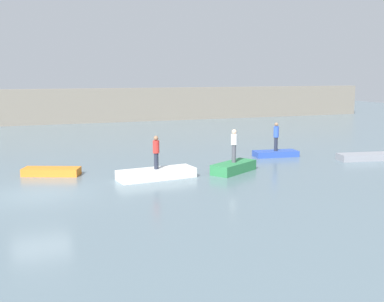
% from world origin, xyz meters
% --- Properties ---
extents(ground_plane, '(120.00, 120.00, 0.00)m').
position_xyz_m(ground_plane, '(0.00, 0.00, 0.00)').
color(ground_plane, slate).
extents(embankment_wall, '(80.00, 1.20, 3.58)m').
position_xyz_m(embankment_wall, '(0.00, 29.71, 1.79)').
color(embankment_wall, gray).
rests_on(embankment_wall, ground_plane).
extents(rowboat_orange, '(3.02, 1.99, 0.39)m').
position_xyz_m(rowboat_orange, '(0.81, 3.84, 0.19)').
color(rowboat_orange, orange).
rests_on(rowboat_orange, ground_plane).
extents(rowboat_white, '(3.98, 1.71, 0.48)m').
position_xyz_m(rowboat_white, '(5.63, 1.20, 0.24)').
color(rowboat_white, white).
rests_on(rowboat_white, ground_plane).
extents(rowboat_green, '(2.98, 2.41, 0.53)m').
position_xyz_m(rowboat_green, '(9.88, 1.27, 0.27)').
color(rowboat_green, '#2D7F47').
rests_on(rowboat_green, ground_plane).
extents(rowboat_blue, '(2.86, 1.45, 0.36)m').
position_xyz_m(rowboat_blue, '(14.44, 4.79, 0.18)').
color(rowboat_blue, '#2B4CAD').
rests_on(rowboat_blue, ground_plane).
extents(rowboat_grey, '(3.59, 1.60, 0.41)m').
position_xyz_m(rowboat_grey, '(18.92, 1.78, 0.20)').
color(rowboat_grey, gray).
rests_on(rowboat_grey, ground_plane).
extents(person_red_shirt, '(0.32, 0.32, 1.66)m').
position_xyz_m(person_red_shirt, '(5.63, 1.20, 1.41)').
color(person_red_shirt, '#232838').
rests_on(person_red_shirt, rowboat_white).
extents(person_white_shirt, '(0.32, 0.32, 1.75)m').
position_xyz_m(person_white_shirt, '(9.88, 1.27, 1.52)').
color(person_white_shirt, '#4C4C56').
rests_on(person_white_shirt, rowboat_green).
extents(person_blue_shirt, '(0.32, 0.32, 1.77)m').
position_xyz_m(person_blue_shirt, '(14.44, 4.79, 1.34)').
color(person_blue_shirt, '#232838').
rests_on(person_blue_shirt, rowboat_blue).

